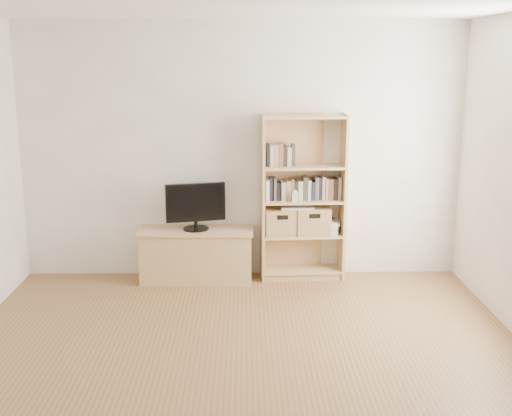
{
  "coord_description": "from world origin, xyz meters",
  "views": [
    {
      "loc": [
        0.03,
        -3.99,
        2.25
      ],
      "look_at": [
        0.14,
        1.9,
        0.85
      ],
      "focal_mm": 45.0,
      "sensor_mm": 36.0,
      "label": 1
    }
  ],
  "objects_px": {
    "tv_stand": "(197,256)",
    "laptop": "(297,207)",
    "basket_right": "(313,220)",
    "television": "(196,207)",
    "bookshelf": "(303,198)",
    "basket_left": "(281,221)",
    "baby_monitor": "(295,197)"
  },
  "relations": [
    {
      "from": "baby_monitor",
      "to": "tv_stand",
      "type": "bearing_deg",
      "value": -170.23
    },
    {
      "from": "television",
      "to": "tv_stand",
      "type": "bearing_deg",
      "value": -13.61
    },
    {
      "from": "basket_left",
      "to": "basket_right",
      "type": "bearing_deg",
      "value": -2.66
    },
    {
      "from": "television",
      "to": "basket_right",
      "type": "relative_size",
      "value": 1.77
    },
    {
      "from": "basket_right",
      "to": "bookshelf",
      "type": "bearing_deg",
      "value": 177.48
    },
    {
      "from": "television",
      "to": "laptop",
      "type": "xyz_separation_m",
      "value": [
        1.03,
        0.05,
        -0.02
      ]
    },
    {
      "from": "tv_stand",
      "to": "television",
      "type": "bearing_deg",
      "value": -178.98
    },
    {
      "from": "tv_stand",
      "to": "laptop",
      "type": "distance_m",
      "value": 1.14
    },
    {
      "from": "bookshelf",
      "to": "laptop",
      "type": "relative_size",
      "value": 5.16
    },
    {
      "from": "tv_stand",
      "to": "basket_left",
      "type": "height_order",
      "value": "basket_left"
    },
    {
      "from": "bookshelf",
      "to": "television",
      "type": "relative_size",
      "value": 2.82
    },
    {
      "from": "basket_left",
      "to": "tv_stand",
      "type": "bearing_deg",
      "value": 177.07
    },
    {
      "from": "tv_stand",
      "to": "basket_right",
      "type": "relative_size",
      "value": 3.29
    },
    {
      "from": "bookshelf",
      "to": "laptop",
      "type": "distance_m",
      "value": 0.11
    },
    {
      "from": "basket_left",
      "to": "laptop",
      "type": "distance_m",
      "value": 0.23
    },
    {
      "from": "laptop",
      "to": "bookshelf",
      "type": "bearing_deg",
      "value": 10.94
    },
    {
      "from": "basket_left",
      "to": "television",
      "type": "bearing_deg",
      "value": 177.07
    },
    {
      "from": "tv_stand",
      "to": "basket_left",
      "type": "xyz_separation_m",
      "value": [
        0.86,
        0.04,
        0.35
      ]
    },
    {
      "from": "basket_right",
      "to": "television",
      "type": "bearing_deg",
      "value": 179.89
    },
    {
      "from": "tv_stand",
      "to": "basket_right",
      "type": "height_order",
      "value": "basket_right"
    },
    {
      "from": "bookshelf",
      "to": "television",
      "type": "bearing_deg",
      "value": -179.96
    },
    {
      "from": "tv_stand",
      "to": "laptop",
      "type": "bearing_deg",
      "value": 3.78
    },
    {
      "from": "bookshelf",
      "to": "laptop",
      "type": "bearing_deg",
      "value": -173.43
    },
    {
      "from": "television",
      "to": "laptop",
      "type": "relative_size",
      "value": 1.83
    },
    {
      "from": "bookshelf",
      "to": "television",
      "type": "height_order",
      "value": "bookshelf"
    },
    {
      "from": "bookshelf",
      "to": "basket_right",
      "type": "xyz_separation_m",
      "value": [
        0.1,
        0.0,
        -0.24
      ]
    },
    {
      "from": "basket_left",
      "to": "bookshelf",
      "type": "bearing_deg",
      "value": -1.47
    },
    {
      "from": "bookshelf",
      "to": "basket_right",
      "type": "height_order",
      "value": "bookshelf"
    },
    {
      "from": "tv_stand",
      "to": "baby_monitor",
      "type": "relative_size",
      "value": 11.4
    },
    {
      "from": "television",
      "to": "laptop",
      "type": "height_order",
      "value": "television"
    },
    {
      "from": "baby_monitor",
      "to": "bookshelf",
      "type": "bearing_deg",
      "value": 60.15
    },
    {
      "from": "bookshelf",
      "to": "baby_monitor",
      "type": "relative_size",
      "value": 17.26
    }
  ]
}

